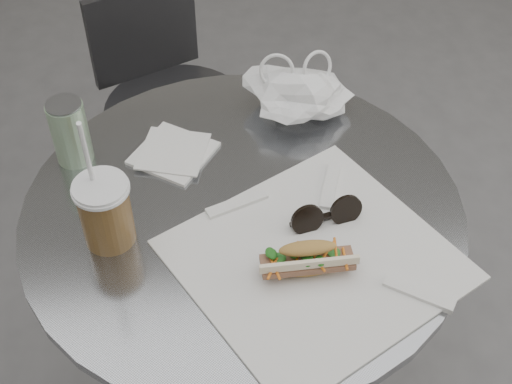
{
  "coord_description": "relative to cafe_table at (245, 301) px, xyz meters",
  "views": [
    {
      "loc": [
        -0.08,
        -0.63,
        1.63
      ],
      "look_at": [
        0.02,
        0.18,
        0.79
      ],
      "focal_mm": 50.0,
      "sensor_mm": 36.0,
      "label": 1
    }
  ],
  "objects": [
    {
      "name": "cafe_table",
      "position": [
        0.0,
        0.0,
        0.0
      ],
      "size": [
        0.76,
        0.76,
        0.74
      ],
      "color": "slate",
      "rests_on": "ground"
    },
    {
      "name": "chair_far",
      "position": [
        -0.12,
        0.68,
        -0.15
      ],
      "size": [
        0.4,
        0.42,
        0.71
      ],
      "rotation": [
        0.0,
        0.0,
        3.54
      ],
      "color": "#2D2E30",
      "rests_on": "ground"
    },
    {
      "name": "iced_coffee",
      "position": [
        -0.22,
        -0.04,
        0.34
      ],
      "size": [
        0.09,
        0.09,
        0.26
      ],
      "color": "brown",
      "rests_on": "cafe_table"
    },
    {
      "name": "sunglasses",
      "position": [
        0.13,
        -0.06,
        0.3
      ],
      "size": [
        0.13,
        0.05,
        0.06
      ],
      "rotation": [
        0.0,
        0.0,
        0.2
      ],
      "color": "black",
      "rests_on": "cafe_table"
    },
    {
      "name": "plastic_bag",
      "position": [
        0.13,
        0.23,
        0.32
      ],
      "size": [
        0.21,
        0.17,
        0.09
      ],
      "primitive_type": null,
      "rotation": [
        0.0,
        0.0,
        0.13
      ],
      "color": "white",
      "rests_on": "cafe_table"
    },
    {
      "name": "drink_can",
      "position": [
        -0.29,
        0.16,
        0.34
      ],
      "size": [
        0.07,
        0.07,
        0.13
      ],
      "color": "#69AA63",
      "rests_on": "cafe_table"
    },
    {
      "name": "sandwich_paper",
      "position": [
        0.1,
        -0.13,
        0.28
      ],
      "size": [
        0.53,
        0.52,
        0.0
      ],
      "primitive_type": "cube",
      "rotation": [
        0.0,
        0.0,
        0.5
      ],
      "color": "white",
      "rests_on": "cafe_table"
    },
    {
      "name": "napkin_stack",
      "position": [
        -0.11,
        0.15,
        0.28
      ],
      "size": [
        0.18,
        0.18,
        0.01
      ],
      "color": "white",
      "rests_on": "cafe_table"
    },
    {
      "name": "banh_mi",
      "position": [
        0.08,
        -0.15,
        0.31
      ],
      "size": [
        0.18,
        0.07,
        0.06
      ],
      "rotation": [
        0.0,
        0.0,
        0.0
      ],
      "color": "#AB8F40",
      "rests_on": "sandwich_paper"
    }
  ]
}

